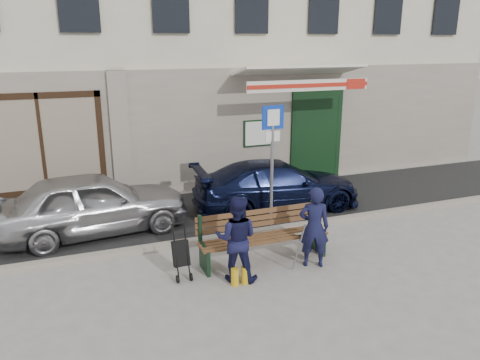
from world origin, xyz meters
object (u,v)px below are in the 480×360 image
parking_sign (272,148)px  bench (261,238)px  car_navy (277,185)px  stroller (181,255)px  woman (236,239)px  car_silver (93,203)px  man (314,227)px

parking_sign → bench: parking_sign is taller
car_navy → stroller: (-2.97, -2.54, -0.17)m
car_navy → stroller: 3.91m
bench → stroller: bench is taller
bench → woman: size_ratio=1.63×
car_navy → bench: bearing=152.7°
car_silver → parking_sign: 3.88m
man → woman: size_ratio=1.00×
car_navy → stroller: car_navy is taller
stroller → woman: bearing=-27.3°
bench → stroller: 1.51m
parking_sign → man: parking_sign is taller
bench → woman: (-0.65, -0.48, 0.28)m
car_silver → man: bearing=-135.5°
car_silver → bench: size_ratio=1.60×
parking_sign → stroller: 3.12m
car_silver → man: size_ratio=2.62×
bench → man: (0.80, -0.48, 0.28)m
car_silver → bench: (2.74, -2.43, -0.20)m
parking_sign → woman: parking_sign is taller
woman → stroller: (-0.85, 0.40, -0.32)m
parking_sign → woman: bearing=-131.0°
woman → car_silver: bearing=-26.5°
man → woman: woman is taller
car_silver → car_navy: 4.20m
car_navy → stroller: bearing=134.1°
stroller → bench: bearing=0.7°
car_silver → parking_sign: (3.59, -0.96, 1.10)m
parking_sign → man: (-0.06, -1.95, -1.02)m
parking_sign → car_silver: bearing=161.9°
bench → stroller: bearing=-176.9°
car_silver → stroller: car_silver is taller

